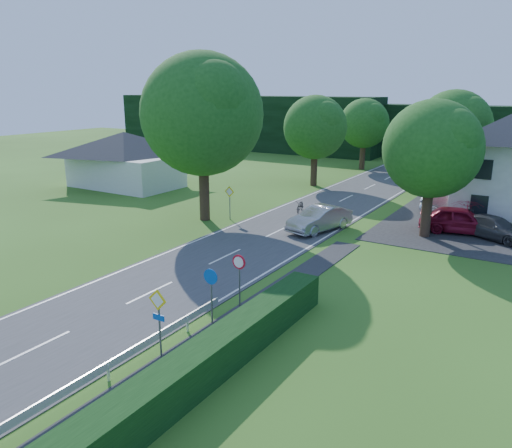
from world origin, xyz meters
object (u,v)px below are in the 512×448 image
Objects in this scene: streetlight at (431,163)px; parked_car_silver_a at (456,205)px; parked_car_grey at (494,228)px; parasol at (467,214)px; moving_car at (320,219)px; motorcycle at (300,206)px; parked_car_red at (460,220)px.

parked_car_silver_a is (1.07, 4.58, -3.59)m from streetlight.
parasol reaches higher than parked_car_grey.
moving_car reaches higher than motorcycle.
streetlight reaches higher than parked_car_red.
parked_car_grey is (3.17, -4.83, -0.15)m from parked_car_silver_a.
parked_car_silver_a is 5.78m from parked_car_grey.
streetlight is 8.13m from moving_car.
streetlight is at bearing 53.03° from moving_car.
motorcycle is 0.34× the size of parked_car_red.
moving_car is 5.32m from motorcycle.
motorcycle is 11.43m from parked_car_red.
parked_car_red is at bearing -11.24° from motorcycle.
moving_car is at bearing -142.95° from streetlight.
parked_car_red reaches higher than parked_car_silver_a.
parasol is at bearing 72.81° from parked_car_grey.
streetlight is 10.09m from motorcycle.
moving_car is 0.97× the size of parked_car_red.
motorcycle is at bearing -177.78° from streetlight.
moving_car is at bearing -144.07° from parasol.
parked_car_grey is 2.63m from parasol.
parked_car_grey is at bearing -107.03° from parked_car_red.
motorcycle is 0.36× the size of parked_car_grey.
parked_car_red is (2.16, -0.05, -3.56)m from streetlight.
parasol is at bearing 51.91° from moving_car.
parked_car_grey is 2.25× the size of parasol.
parasol is at bearing 32.95° from streetlight.
motorcycle is (-9.26, -0.36, -3.97)m from streetlight.
parked_car_silver_a is at bearing 12.76° from motorcycle.
moving_car is 10.01m from parasol.
parasol is at bearing -16.47° from parked_car_red.
moving_car is at bearing 136.88° from parked_car_grey.
motorcycle is 11.71m from parasol.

